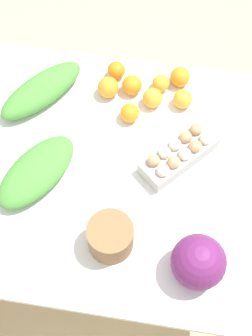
# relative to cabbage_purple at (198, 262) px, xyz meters

# --- Properties ---
(ground_plane) EXTENTS (8.00, 8.00, 0.00)m
(ground_plane) POSITION_rel_cabbage_purple_xyz_m (-0.27, 0.31, -0.83)
(ground_plane) COLOR #C6B289
(dining_table) EXTENTS (1.25, 0.99, 0.75)m
(dining_table) POSITION_rel_cabbage_purple_xyz_m (-0.27, 0.31, -0.18)
(dining_table) COLOR silver
(dining_table) RESTS_ON ground_plane
(cabbage_purple) EXTENTS (0.17, 0.17, 0.17)m
(cabbage_purple) POSITION_rel_cabbage_purple_xyz_m (0.00, 0.00, 0.00)
(cabbage_purple) COLOR #6B2366
(cabbage_purple) RESTS_ON dining_table
(egg_carton) EXTENTS (0.27, 0.29, 0.09)m
(egg_carton) POSITION_rel_cabbage_purple_xyz_m (-0.09, 0.38, -0.04)
(egg_carton) COLOR #B7B7B2
(egg_carton) RESTS_ON dining_table
(paper_bag) EXTENTS (0.15, 0.15, 0.12)m
(paper_bag) POSITION_rel_cabbage_purple_xyz_m (-0.27, 0.04, -0.03)
(paper_bag) COLOR olive
(paper_bag) RESTS_ON dining_table
(greens_bunch_scallion) EXTENTS (0.30, 0.37, 0.09)m
(greens_bunch_scallion) POSITION_rel_cabbage_purple_xyz_m (-0.56, 0.24, -0.04)
(greens_bunch_scallion) COLOR #4C933D
(greens_bunch_scallion) RESTS_ON dining_table
(greens_bunch_chard) EXTENTS (0.33, 0.37, 0.08)m
(greens_bunch_chard) POSITION_rel_cabbage_purple_xyz_m (-0.63, 0.57, -0.04)
(greens_bunch_chard) COLOR #4C933D
(greens_bunch_chard) RESTS_ON dining_table
(orange_0) EXTENTS (0.07, 0.07, 0.07)m
(orange_0) POSITION_rel_cabbage_purple_xyz_m (-0.29, 0.53, -0.05)
(orange_0) COLOR orange
(orange_0) RESTS_ON dining_table
(orange_1) EXTENTS (0.07, 0.07, 0.07)m
(orange_1) POSITION_rel_cabbage_purple_xyz_m (-0.22, 0.61, -0.05)
(orange_1) COLOR #F9A833
(orange_1) RESTS_ON dining_table
(orange_2) EXTENTS (0.07, 0.07, 0.07)m
(orange_2) POSITION_rel_cabbage_purple_xyz_m (-0.37, 0.72, -0.05)
(orange_2) COLOR orange
(orange_2) RESTS_ON dining_table
(orange_3) EXTENTS (0.08, 0.08, 0.08)m
(orange_3) POSITION_rel_cabbage_purple_xyz_m (-0.39, 0.63, -0.04)
(orange_3) COLOR orange
(orange_3) RESTS_ON dining_table
(orange_4) EXTENTS (0.07, 0.07, 0.07)m
(orange_4) POSITION_rel_cabbage_purple_xyz_m (-0.19, 0.69, -0.05)
(orange_4) COLOR #F9A833
(orange_4) RESTS_ON dining_table
(orange_5) EXTENTS (0.07, 0.07, 0.07)m
(orange_5) POSITION_rel_cabbage_purple_xyz_m (-0.10, 0.62, -0.05)
(orange_5) COLOR #F9A833
(orange_5) RESTS_ON dining_table
(orange_6) EXTENTS (0.08, 0.08, 0.08)m
(orange_6) POSITION_rel_cabbage_purple_xyz_m (-0.30, 0.65, -0.05)
(orange_6) COLOR orange
(orange_6) RESTS_ON dining_table
(orange_7) EXTENTS (0.08, 0.08, 0.08)m
(orange_7) POSITION_rel_cabbage_purple_xyz_m (-0.13, 0.72, -0.05)
(orange_7) COLOR orange
(orange_7) RESTS_ON dining_table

